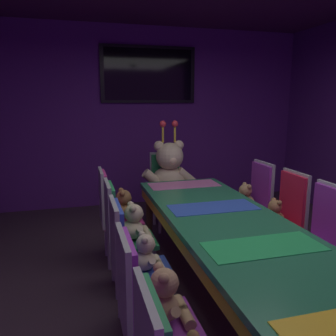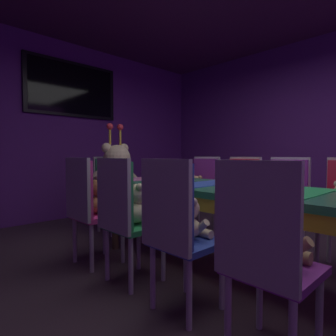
{
  "view_description": "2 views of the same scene",
  "coord_description": "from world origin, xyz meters",
  "px_view_note": "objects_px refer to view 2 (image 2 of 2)",
  "views": [
    {
      "loc": [
        -1.12,
        -2.23,
        1.66
      ],
      "look_at": [
        -0.21,
        1.16,
        0.96
      ],
      "focal_mm": 36.44,
      "sensor_mm": 36.0,
      "label": 1
    },
    {
      "loc": [
        -2.05,
        -1.22,
        1.01
      ],
      "look_at": [
        -0.22,
        0.68,
        0.89
      ],
      "focal_mm": 30.28,
      "sensor_mm": 36.0,
      "label": 2
    }
  ],
  "objects_px": {
    "teddy_right_3": "(234,193)",
    "chair_right_4": "(203,187)",
    "teddy_left_2": "(189,221)",
    "chair_left_1": "(262,244)",
    "chair_left_2": "(174,222)",
    "teddy_left_4": "(100,199)",
    "throne_chair": "(110,186)",
    "teddy_left_1": "(277,238)",
    "chair_left_3": "(122,209)",
    "king_teddy_bear": "(118,174)",
    "teddy_right_4": "(196,189)",
    "chair_right_2": "(286,195)",
    "chair_left_4": "(86,201)",
    "banquet_table": "(245,198)",
    "chair_right_3": "(241,190)",
    "teddy_left_3": "(137,206)",
    "wall_tv": "(73,89)"
  },
  "relations": [
    {
      "from": "chair_right_2",
      "to": "chair_right_4",
      "type": "height_order",
      "value": "same"
    },
    {
      "from": "chair_right_3",
      "to": "teddy_right_3",
      "type": "relative_size",
      "value": 3.51
    },
    {
      "from": "chair_left_2",
      "to": "teddy_left_2",
      "type": "bearing_deg",
      "value": -0.0
    },
    {
      "from": "chair_left_2",
      "to": "chair_right_3",
      "type": "relative_size",
      "value": 1.0
    },
    {
      "from": "teddy_right_4",
      "to": "chair_left_2",
      "type": "bearing_deg",
      "value": 36.47
    },
    {
      "from": "chair_left_1",
      "to": "king_teddy_bear",
      "type": "relative_size",
      "value": 1.03
    },
    {
      "from": "banquet_table",
      "to": "chair_left_3",
      "type": "distance_m",
      "value": 1.0
    },
    {
      "from": "teddy_left_1",
      "to": "teddy_left_2",
      "type": "distance_m",
      "value": 0.6
    },
    {
      "from": "teddy_left_2",
      "to": "teddy_left_4",
      "type": "xyz_separation_m",
      "value": [
        -0.0,
        1.11,
        0.02
      ]
    },
    {
      "from": "chair_left_3",
      "to": "king_teddy_bear",
      "type": "relative_size",
      "value": 1.03
    },
    {
      "from": "teddy_left_1",
      "to": "wall_tv",
      "type": "xyz_separation_m",
      "value": [
        0.7,
        3.7,
        1.45
      ]
    },
    {
      "from": "banquet_table",
      "to": "chair_right_3",
      "type": "xyz_separation_m",
      "value": [
        0.84,
        0.55,
        -0.06
      ]
    },
    {
      "from": "teddy_left_2",
      "to": "wall_tv",
      "type": "bearing_deg",
      "value": 77.59
    },
    {
      "from": "chair_left_2",
      "to": "chair_right_2",
      "type": "bearing_deg",
      "value": 0.75
    },
    {
      "from": "teddy_left_4",
      "to": "throne_chair",
      "type": "height_order",
      "value": "throne_chair"
    },
    {
      "from": "chair_right_4",
      "to": "chair_left_1",
      "type": "bearing_deg",
      "value": 45.76
    },
    {
      "from": "throne_chair",
      "to": "king_teddy_bear",
      "type": "height_order",
      "value": "king_teddy_bear"
    },
    {
      "from": "teddy_left_1",
      "to": "teddy_right_4",
      "type": "relative_size",
      "value": 1.09
    },
    {
      "from": "teddy_left_2",
      "to": "chair_left_3",
      "type": "distance_m",
      "value": 0.59
    },
    {
      "from": "banquet_table",
      "to": "chair_left_1",
      "type": "distance_m",
      "value": 1.03
    },
    {
      "from": "teddy_left_4",
      "to": "teddy_right_4",
      "type": "xyz_separation_m",
      "value": [
        1.35,
        -0.01,
        -0.01
      ]
    },
    {
      "from": "teddy_left_3",
      "to": "wall_tv",
      "type": "xyz_separation_m",
      "value": [
        0.67,
        2.53,
        1.45
      ]
    },
    {
      "from": "wall_tv",
      "to": "chair_right_4",
      "type": "bearing_deg",
      "value": -67.93
    },
    {
      "from": "chair_left_1",
      "to": "teddy_left_4",
      "type": "height_order",
      "value": "chair_left_1"
    },
    {
      "from": "king_teddy_bear",
      "to": "chair_left_3",
      "type": "bearing_deg",
      "value": -32.53
    },
    {
      "from": "chair_left_3",
      "to": "teddy_right_4",
      "type": "bearing_deg",
      "value": 19.69
    },
    {
      "from": "chair_right_4",
      "to": "banquet_table",
      "type": "bearing_deg",
      "value": 53.72
    },
    {
      "from": "chair_left_4",
      "to": "chair_right_4",
      "type": "distance_m",
      "value": 1.65
    },
    {
      "from": "chair_left_2",
      "to": "chair_left_3",
      "type": "xyz_separation_m",
      "value": [
        0.01,
        0.57,
        0.0
      ]
    },
    {
      "from": "teddy_left_2",
      "to": "chair_right_4",
      "type": "height_order",
      "value": "chair_right_4"
    },
    {
      "from": "chair_left_1",
      "to": "chair_left_3",
      "type": "xyz_separation_m",
      "value": [
        0.03,
        1.17,
        0.0
      ]
    },
    {
      "from": "banquet_table",
      "to": "teddy_left_4",
      "type": "xyz_separation_m",
      "value": [
        -0.69,
        1.12,
        -0.06
      ]
    },
    {
      "from": "teddy_left_2",
      "to": "teddy_right_3",
      "type": "xyz_separation_m",
      "value": [
        1.38,
        0.55,
        -0.0
      ]
    },
    {
      "from": "teddy_left_2",
      "to": "teddy_left_3",
      "type": "xyz_separation_m",
      "value": [
        0.01,
        0.57,
        0.02
      ]
    },
    {
      "from": "teddy_left_3",
      "to": "teddy_right_3",
      "type": "height_order",
      "value": "teddy_left_3"
    },
    {
      "from": "teddy_right_3",
      "to": "chair_right_4",
      "type": "bearing_deg",
      "value": -101.82
    },
    {
      "from": "teddy_left_2",
      "to": "teddy_right_4",
      "type": "relative_size",
      "value": 0.94
    },
    {
      "from": "chair_left_1",
      "to": "king_teddy_bear",
      "type": "distance_m",
      "value": 2.6
    },
    {
      "from": "teddy_left_2",
      "to": "king_teddy_bear",
      "type": "relative_size",
      "value": 0.31
    },
    {
      "from": "chair_right_4",
      "to": "teddy_right_4",
      "type": "height_order",
      "value": "chair_right_4"
    },
    {
      "from": "chair_right_4",
      "to": "teddy_right_4",
      "type": "relative_size",
      "value": 3.18
    },
    {
      "from": "chair_left_4",
      "to": "chair_right_2",
      "type": "height_order",
      "value": "same"
    },
    {
      "from": "chair_left_2",
      "to": "chair_right_4",
      "type": "bearing_deg",
      "value": 33.98
    },
    {
      "from": "teddy_left_2",
      "to": "chair_left_1",
      "type": "bearing_deg",
      "value": -105.09
    },
    {
      "from": "chair_left_4",
      "to": "king_teddy_bear",
      "type": "distance_m",
      "value": 1.13
    },
    {
      "from": "chair_left_3",
      "to": "chair_right_2",
      "type": "height_order",
      "value": "same"
    },
    {
      "from": "chair_left_3",
      "to": "teddy_right_4",
      "type": "xyz_separation_m",
      "value": [
        1.49,
        0.53,
        -0.01
      ]
    },
    {
      "from": "banquet_table",
      "to": "chair_left_4",
      "type": "distance_m",
      "value": 1.39
    },
    {
      "from": "chair_left_1",
      "to": "teddy_left_3",
      "type": "xyz_separation_m",
      "value": [
        0.17,
        1.17,
        0.0
      ]
    },
    {
      "from": "teddy_left_2",
      "to": "teddy_left_4",
      "type": "bearing_deg",
      "value": 90.21
    }
  ]
}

